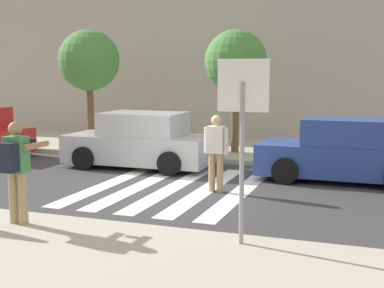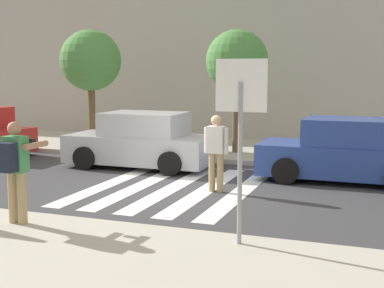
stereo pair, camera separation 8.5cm
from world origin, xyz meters
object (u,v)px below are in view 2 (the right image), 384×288
Objects in this scene: pedestrian_crossing at (216,149)px; parked_car_blue at (346,152)px; parked_car_silver at (141,142)px; photographer_with_backpack at (15,163)px; stop_sign at (241,110)px; street_tree_west at (91,61)px; street_tree_center at (237,62)px.

pedestrian_crossing is 3.44m from parked_car_blue.
photographer_with_backpack is at bearing -83.98° from parked_car_silver.
pedestrian_crossing is at bearing -140.01° from parked_car_blue.
stop_sign is 6.19m from parked_car_blue.
street_tree_west is 1.03× the size of street_tree_center.
parked_car_silver is at bearing 142.75° from pedestrian_crossing.
street_tree_center is at bearing 54.47° from parked_car_silver.
parked_car_blue is 1.07× the size of street_tree_center.
parked_car_blue is at bearing 51.90° from photographer_with_backpack.
pedestrian_crossing is 0.42× the size of parked_car_blue.
stop_sign is 0.67× the size of parked_car_silver.
street_tree_center is at bearing -0.18° from street_tree_west.
photographer_with_backpack is 0.42× the size of parked_car_blue.
street_tree_center reaches higher than photographer_with_backpack.
pedestrian_crossing reaches higher than parked_car_blue.
street_tree_center reaches higher than parked_car_silver.
stop_sign reaches higher than parked_car_blue.
street_tree_center is (-0.92, 4.98, 1.99)m from pedestrian_crossing.
stop_sign is at bearing -53.12° from parked_car_silver.
parked_car_blue is at bearing 0.00° from parked_car_silver.
stop_sign is 4.20m from pedestrian_crossing.
street_tree_west is (-3.22, 2.79, 2.30)m from parked_car_silver.
photographer_with_backpack is (-3.79, -0.28, -0.96)m from stop_sign.
photographer_with_backpack is 9.25m from street_tree_center.
stop_sign is at bearing -67.39° from pedestrian_crossing.
parked_car_silver is (-4.45, 5.93, -1.40)m from stop_sign.
parked_car_blue is at bearing 79.72° from stop_sign.
parked_car_silver and parked_car_blue have the same top height.
parked_car_blue is at bearing 39.99° from pedestrian_crossing.
street_tree_center is (1.33, 8.98, 1.80)m from photographer_with_backpack.
pedestrian_crossing is at bearing -37.25° from parked_car_silver.
street_tree_center is at bearing 141.96° from parked_car_blue.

